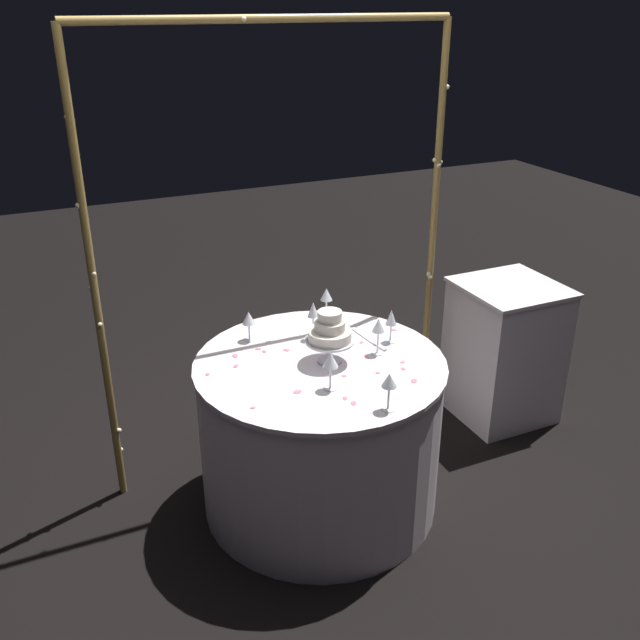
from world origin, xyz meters
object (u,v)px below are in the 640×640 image
cake_knife (370,340)px  wine_glass_2 (331,362)px  wine_glass_4 (389,382)px  wine_glass_5 (378,328)px  main_table (320,434)px  side_table (504,351)px  wine_glass_1 (391,319)px  decorative_arch (278,199)px  wine_glass_0 (313,312)px  tiered_cake (330,332)px  wine_glass_6 (326,296)px  wine_glass_3 (249,319)px

cake_knife → wine_glass_2: bearing=-137.9°
wine_glass_4 → wine_glass_5: bearing=66.2°
main_table → wine_glass_2: bearing=-104.1°
side_table → wine_glass_1: wine_glass_1 is taller
decorative_arch → wine_glass_0: size_ratio=11.68×
main_table → wine_glass_4: bearing=-80.3°
decorative_arch → tiered_cake: decorative_arch is taller
wine_glass_2 → wine_glass_4: (0.14, -0.24, -0.00)m
wine_glass_2 → wine_glass_4: bearing=-60.1°
main_table → wine_glass_6: wine_glass_6 is taller
wine_glass_1 → wine_glass_5: bearing=-144.5°
decorative_arch → wine_glass_5: (0.27, -0.50, -0.50)m
wine_glass_1 → wine_glass_5: wine_glass_5 is taller
decorative_arch → wine_glass_1: decorative_arch is taller
wine_glass_6 → cake_knife: size_ratio=0.56×
wine_glass_2 → cake_knife: wine_glass_2 is taller
side_table → tiered_cake: tiered_cake is taller
tiered_cake → wine_glass_1: (0.35, 0.06, -0.03)m
wine_glass_4 → wine_glass_6: (0.14, 0.88, 0.00)m
main_table → tiered_cake: bearing=-16.3°
wine_glass_0 → cake_knife: 0.30m
main_table → wine_glass_6: bearing=61.5°
tiered_cake → wine_glass_3: tiered_cake is taller
side_table → wine_glass_3: wine_glass_3 is taller
decorative_arch → wine_glass_3: size_ratio=14.95×
wine_glass_2 → wine_glass_0: bearing=74.5°
cake_knife → wine_glass_0: bearing=149.7°
tiered_cake → cake_knife: size_ratio=0.83×
tiered_cake → wine_glass_4: size_ratio=1.52×
wine_glass_1 → wine_glass_6: (-0.16, 0.36, 0.01)m
side_table → wine_glass_6: bearing=173.9°
side_table → wine_glass_1: size_ratio=4.96×
tiered_cake → wine_glass_0: bearing=83.0°
side_table → wine_glass_5: bearing=-162.1°
tiered_cake → wine_glass_3: bearing=125.4°
main_table → wine_glass_1: bearing=7.4°
wine_glass_3 → wine_glass_0: bearing=-21.1°
wine_glass_1 → wine_glass_4: (-0.31, -0.52, 0.01)m
main_table → wine_glass_1: wine_glass_1 is taller
wine_glass_6 → cake_knife: bearing=-75.5°
cake_knife → wine_glass_6: bearing=104.5°
wine_glass_3 → main_table: bearing=-58.4°
decorative_arch → wine_glass_5: bearing=-61.2°
wine_glass_3 → wine_glass_2: bearing=-75.0°
wine_glass_2 → wine_glass_5: (0.33, 0.20, 0.00)m
decorative_arch → wine_glass_3: bearing=-149.4°
wine_glass_3 → wine_glass_4: 0.87m
wine_glass_3 → cake_knife: (0.52, -0.25, -0.10)m
wine_glass_6 → cake_knife: (0.08, -0.32, -0.12)m
wine_glass_5 → cake_knife: (0.03, 0.13, -0.13)m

